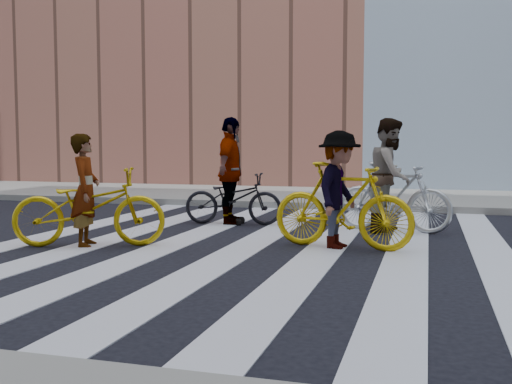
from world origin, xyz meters
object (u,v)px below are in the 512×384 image
at_px(bike_dark_rear, 233,199).
at_px(rider_right, 339,190).
at_px(bike_yellow_left, 89,207).
at_px(rider_mid, 391,175).
at_px(bike_silver_mid, 393,197).
at_px(bike_yellow_right, 342,205).
at_px(rider_rear, 230,171).
at_px(rider_left, 85,190).

distance_m(bike_dark_rear, rider_right, 3.00).
bearing_deg(bike_yellow_left, rider_mid, -76.74).
relative_size(bike_dark_rear, rider_right, 1.09).
bearing_deg(bike_silver_mid, bike_yellow_left, 135.22).
xyz_separation_m(bike_yellow_left, rider_right, (3.44, 0.81, 0.26)).
xyz_separation_m(bike_yellow_right, rider_rear, (-2.31, 2.01, 0.37)).
xyz_separation_m(bike_dark_rear, rider_mid, (2.80, -0.15, 0.47)).
xyz_separation_m(bike_yellow_right, rider_mid, (0.54, 1.85, 0.34)).
distance_m(bike_yellow_right, rider_right, 0.22).
distance_m(bike_silver_mid, rider_rear, 2.93).
bearing_deg(rider_left, bike_yellow_right, -97.35).
relative_size(bike_silver_mid, rider_left, 1.20).
height_order(rider_left, rider_rear, rider_rear).
bearing_deg(bike_yellow_right, rider_right, 100.42).
height_order(bike_silver_mid, rider_right, rider_right).
xyz_separation_m(bike_silver_mid, rider_right, (-0.64, -1.85, 0.24)).
bearing_deg(bike_dark_rear, bike_yellow_left, 151.55).
height_order(bike_dark_rear, rider_rear, rider_rear).
bearing_deg(rider_left, rider_mid, -77.07).
xyz_separation_m(bike_yellow_left, rider_rear, (1.18, 2.81, 0.41)).
bearing_deg(bike_yellow_right, bike_dark_rear, 58.83).
bearing_deg(rider_right, bike_yellow_right, -79.58).
bearing_deg(bike_yellow_right, bike_yellow_left, 113.46).
xyz_separation_m(bike_dark_rear, rider_rear, (-0.05, 0.00, 0.50)).
relative_size(bike_silver_mid, rider_mid, 1.02).
bearing_deg(rider_rear, rider_right, -136.50).
bearing_deg(rider_left, bike_silver_mid, -77.39).
xyz_separation_m(rider_left, rider_mid, (4.07, 2.66, 0.14)).
height_order(bike_dark_rear, rider_right, rider_right).
xyz_separation_m(bike_silver_mid, rider_left, (-4.12, -2.66, 0.22)).
height_order(bike_yellow_right, rider_left, rider_left).
distance_m(bike_yellow_right, rider_mid, 1.96).
height_order(bike_silver_mid, bike_yellow_right, bike_yellow_right).
distance_m(bike_silver_mid, bike_dark_rear, 2.85).
relative_size(bike_yellow_left, rider_mid, 1.14).
bearing_deg(bike_dark_rear, bike_yellow_right, -136.50).
distance_m(bike_silver_mid, rider_right, 1.97).
bearing_deg(rider_rear, bike_dark_rear, -94.91).
relative_size(bike_yellow_left, rider_right, 1.30).
bearing_deg(rider_mid, bike_silver_mid, -77.92).
bearing_deg(bike_yellow_right, rider_rear, 59.45).
bearing_deg(rider_left, rider_rear, -43.75).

